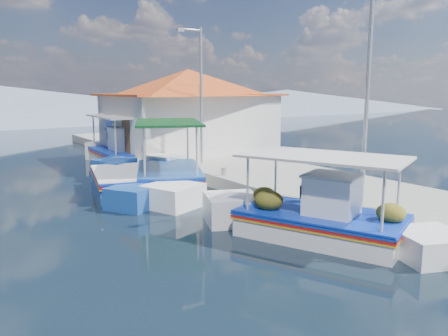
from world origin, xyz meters
TOP-DOWN VIEW (x-y plane):
  - ground at (0.00, 0.00)m, footprint 160.00×160.00m
  - quay at (5.90, 6.00)m, footprint 5.00×44.00m
  - bollards at (3.80, 5.25)m, footprint 0.20×17.20m
  - main_caique at (2.50, 1.62)m, footprint 3.99×6.71m
  - caique_green_canopy at (1.86, 9.07)m, footprint 4.32×7.10m
  - caique_blue_hull at (0.16, 9.49)m, footprint 3.02×6.56m
  - caique_far at (2.44, 15.27)m, footprint 2.60×8.01m
  - harbor_building at (6.20, 15.00)m, footprint 10.49×10.49m
  - lamp_post_near at (4.51, 2.00)m, footprint 1.21×0.14m
  - lamp_post_far at (4.51, 11.00)m, footprint 1.21×0.14m
  - mountain_ridge at (6.54, 56.00)m, footprint 171.40×96.00m

SIDE VIEW (x-z plane):
  - ground at x=0.00m, z-range 0.00..0.00m
  - quay at x=5.90m, z-range 0.00..0.50m
  - caique_blue_hull at x=0.16m, z-range -0.28..0.92m
  - caique_green_canopy at x=1.86m, z-range -1.02..1.89m
  - main_caique at x=2.50m, z-range -0.74..1.67m
  - caique_far at x=2.44m, z-range -0.88..1.92m
  - bollards at x=3.80m, z-range 0.50..0.80m
  - mountain_ridge at x=6.54m, z-range -0.71..4.79m
  - harbor_building at x=6.20m, z-range 0.58..4.98m
  - lamp_post_near at x=4.51m, z-range 0.85..6.85m
  - lamp_post_far at x=4.51m, z-range 0.85..6.85m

